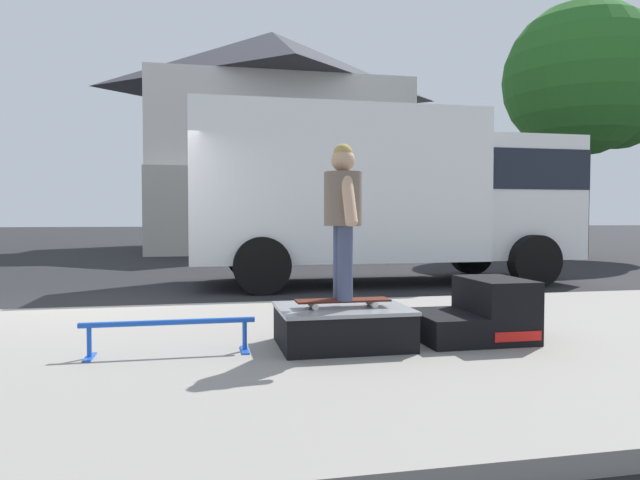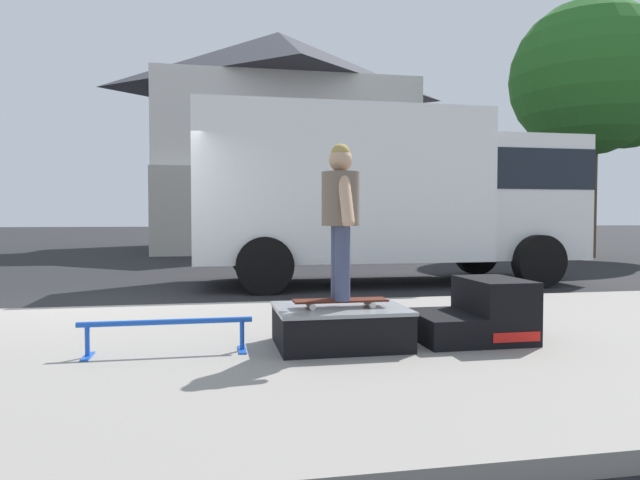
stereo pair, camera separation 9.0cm
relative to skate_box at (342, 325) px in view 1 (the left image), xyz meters
The scene contains 10 objects.
ground_plane 3.98m from the skate_box, 127.34° to the left, with size 140.00×140.00×0.00m, color black.
sidewalk_slab 2.43m from the skate_box, behind, with size 50.00×5.00×0.12m, color gray.
skate_box is the anchor object (origin of this frame).
kicker_ramp 1.25m from the skate_box, ahead, with size 0.95×0.77×0.54m.
grind_rail 1.41m from the skate_box, behind, with size 1.34×0.28×0.28m.
skateboard 0.22m from the skate_box, 101.63° to the right, with size 0.78×0.21×0.07m.
skater_kid 0.97m from the skate_box, 101.63° to the right, with size 0.31×0.66×1.28m.
box_truck 5.93m from the skate_box, 68.34° to the left, with size 6.91×2.63×3.05m.
street_tree_main 15.54m from the skate_box, 45.87° to the left, with size 5.02×4.57×7.62m.
house_behind 18.04m from the skate_box, 84.84° to the left, with size 9.54×8.23×8.40m.
Camera 1 is at (1.26, -7.74, 1.19)m, focal length 31.88 mm.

